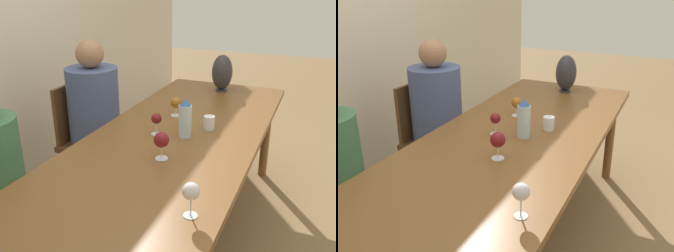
% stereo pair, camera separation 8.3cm
% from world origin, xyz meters
% --- Properties ---
extents(ground_plane, '(14.00, 14.00, 0.00)m').
position_xyz_m(ground_plane, '(0.00, 0.00, 0.00)').
color(ground_plane, olive).
extents(dining_table, '(2.64, 0.95, 0.76)m').
position_xyz_m(dining_table, '(0.00, 0.00, 0.69)').
color(dining_table, brown).
rests_on(dining_table, ground_plane).
extents(water_bottle, '(0.08, 0.08, 0.23)m').
position_xyz_m(water_bottle, '(0.09, -0.06, 0.87)').
color(water_bottle, '#ADCCD6').
rests_on(water_bottle, dining_table).
extents(water_tumbler, '(0.07, 0.07, 0.08)m').
position_xyz_m(water_tumbler, '(0.25, -0.15, 0.80)').
color(water_tumbler, silver).
rests_on(water_tumbler, dining_table).
extents(vase, '(0.16, 0.16, 0.30)m').
position_xyz_m(vase, '(1.09, -0.00, 0.91)').
color(vase, '#2D2D33').
rests_on(vase, dining_table).
extents(wine_glass_0, '(0.07, 0.07, 0.13)m').
position_xyz_m(wine_glass_0, '(0.40, 0.12, 0.85)').
color(wine_glass_0, silver).
rests_on(wine_glass_0, dining_table).
extents(wine_glass_1, '(0.07, 0.07, 0.14)m').
position_xyz_m(wine_glass_1, '(-0.64, -0.35, 0.87)').
color(wine_glass_1, silver).
rests_on(wine_glass_1, dining_table).
extents(wine_glass_2, '(0.06, 0.06, 0.13)m').
position_xyz_m(wine_glass_2, '(0.05, 0.11, 0.86)').
color(wine_glass_2, silver).
rests_on(wine_glass_2, dining_table).
extents(wine_glass_3, '(0.08, 0.08, 0.14)m').
position_xyz_m(wine_glass_3, '(-0.23, -0.05, 0.86)').
color(wine_glass_3, silver).
rests_on(wine_glass_3, dining_table).
extents(chair_far, '(0.44, 0.44, 0.89)m').
position_xyz_m(chair_far, '(0.39, 0.84, 0.49)').
color(chair_far, brown).
rests_on(chair_far, ground_plane).
extents(person_far, '(0.37, 0.37, 1.23)m').
position_xyz_m(person_far, '(0.39, 0.75, 0.65)').
color(person_far, '#2D2D38').
rests_on(person_far, ground_plane).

